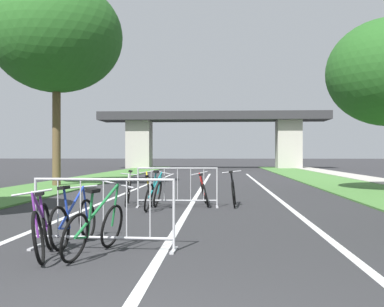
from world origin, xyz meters
The scene contains 18 objects.
grass_verge_left centered at (-6.35, 22.21, 0.03)m, with size 3.22×54.29×0.05m, color #477A38.
grass_verge_right centered at (6.35, 22.21, 0.03)m, with size 3.22×54.29×0.05m, color #477A38.
sidewalk_path_right centered at (8.87, 22.21, 0.04)m, with size 1.82×54.29×0.08m, color #ADA89E.
lane_stripe_center centered at (0.00, 15.70, 0.00)m, with size 0.14×31.41×0.01m, color silver.
lane_stripe_right_lane centered at (2.61, 15.70, 0.00)m, with size 0.14×31.41×0.01m, color silver.
lane_stripe_left_lane centered at (-2.61, 15.70, 0.00)m, with size 0.14×31.41×0.01m, color silver.
overpass_bridge centered at (0.00, 44.87, 3.98)m, with size 22.51×4.08×5.54m.
tree_left_oak_mid centered at (-6.34, 17.64, 6.51)m, with size 5.72×5.72×8.96m.
crowd_barrier_nearest centered at (-0.89, 4.08, 0.52)m, with size 2.17×0.56×1.05m.
crowd_barrier_second centered at (-0.32, 9.76, 0.52)m, with size 2.16×0.53×1.05m.
bicycle_red_0 centered at (0.36, 10.27, 0.36)m, with size 0.57×1.74×0.92m.
bicycle_black_1 centered at (1.16, 10.14, 0.39)m, with size 0.54×1.67×0.96m.
bicycle_purple_2 centered at (-1.59, 3.53, 0.38)m, with size 0.55×1.65×0.96m.
bicycle_blue_3 centered at (-1.44, 4.44, 0.37)m, with size 0.49×1.72×0.93m.
bicycle_white_4 centered at (-1.74, 10.26, 0.38)m, with size 0.50×1.71×0.95m.
bicycle_yellow_5 centered at (-1.15, 10.24, 0.35)m, with size 0.58×1.59×0.94m.
bicycle_green_6 centered at (-0.90, 3.68, 0.38)m, with size 0.75×1.71×1.02m.
bicycle_teal_7 centered at (-0.87, 9.19, 0.39)m, with size 0.56×1.76×1.00m.
Camera 1 is at (0.84, -2.86, 1.40)m, focal length 44.98 mm.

